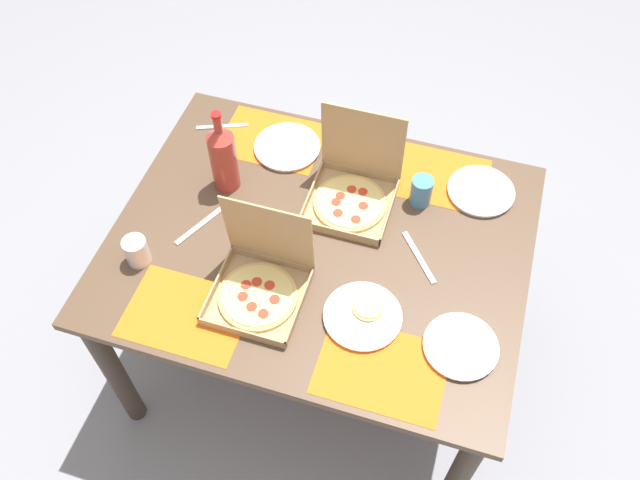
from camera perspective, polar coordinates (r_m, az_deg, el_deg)
name	(u,v)px	position (r m, az deg, el deg)	size (l,w,h in m)	color
ground_plane	(320,350)	(2.80, 0.00, -9.40)	(6.00, 6.00, 0.00)	gray
dining_table	(320,260)	(2.23, 0.00, -1.74)	(1.33, 1.06, 0.78)	#3F3328
placemat_near_left	(186,314)	(2.02, -11.42, -6.27)	(0.36, 0.26, 0.00)	orange
placemat_near_right	(381,369)	(1.91, 5.30, -11.00)	(0.36, 0.26, 0.00)	orange
placemat_far_left	(272,139)	(2.43, -4.13, 8.64)	(0.36, 0.26, 0.00)	orange
placemat_far_right	(435,176)	(2.34, 9.85, 5.45)	(0.36, 0.26, 0.00)	orange
pizza_box_edge_far	(353,190)	(2.20, 2.83, 4.36)	(0.28, 0.28, 0.31)	tan
pizza_box_corner_left	(260,283)	(1.99, -5.17, -3.67)	(0.27, 0.28, 0.31)	tan
plate_far_left	(461,347)	(1.96, 11.99, -8.96)	(0.22, 0.22, 0.02)	white
plate_near_left	(481,191)	(2.31, 13.66, 4.08)	(0.23, 0.23, 0.02)	white
plate_middle	(363,315)	(1.97, 3.72, -6.49)	(0.23, 0.23, 0.03)	white
plate_near_right	(287,147)	(2.39, -2.84, 7.97)	(0.24, 0.24, 0.02)	white
soda_bottle	(223,157)	(2.21, -8.33, 7.07)	(0.09, 0.09, 0.32)	#B2382D
cup_clear_right	(421,191)	(2.22, 8.70, 4.17)	(0.07, 0.07, 0.10)	teal
cup_red	(137,251)	(2.12, -15.48, -0.92)	(0.07, 0.07, 0.10)	silver
condiment_bowl	(342,143)	(2.39, 1.92, 8.35)	(0.09, 0.09, 0.04)	white
knife_by_far_left	(419,257)	(2.11, 8.49, -1.46)	(0.21, 0.02, 0.01)	#B7B7BC
fork_by_near_right	(222,126)	(2.49, -8.41, 9.64)	(0.19, 0.02, 0.01)	#B7B7BC
knife_by_near_left	(201,225)	(2.20, -10.23, 1.29)	(0.21, 0.02, 0.01)	#B7B7BC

